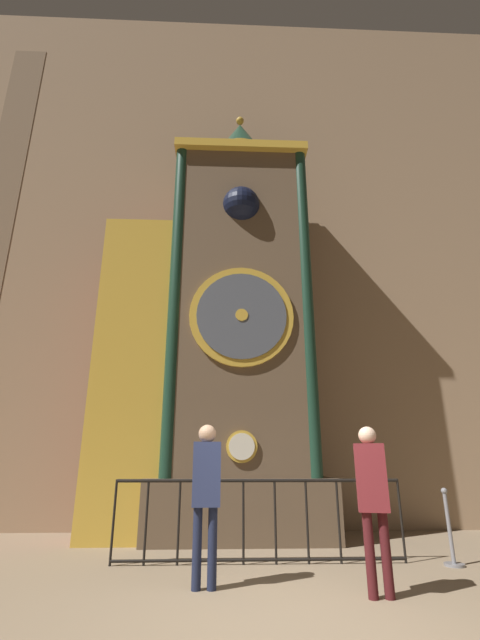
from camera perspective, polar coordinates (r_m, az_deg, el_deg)
The scene contains 7 objects.
ground_plane at distance 4.57m, azimuth 8.36°, elevation -36.07°, with size 28.00×28.00×0.00m, color #847056.
cathedral_back_wall at distance 11.68m, azimuth 1.03°, elevation 11.91°, with size 24.00×0.32×14.59m.
clock_tower at distance 9.22m, azimuth -3.02°, elevation -1.17°, with size 4.70×1.85×9.85m.
railing_fence at distance 6.95m, azimuth 2.59°, elevation -24.70°, with size 4.29×0.05×1.15m.
visitor_near at distance 5.63m, azimuth -4.54°, elevation -21.13°, with size 0.35×0.24×1.85m.
visitor_far at distance 5.50m, azimuth 17.22°, elevation -20.89°, with size 0.38×0.30×1.80m.
stanchion_post at distance 7.52m, azimuth 26.30°, elevation -24.79°, with size 0.28×0.28×1.03m.
Camera 1 is at (-0.72, -4.28, 1.40)m, focal length 24.00 mm.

